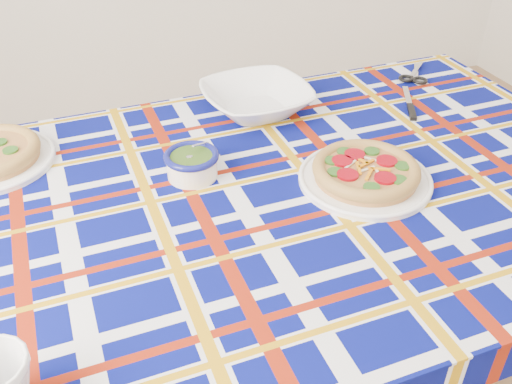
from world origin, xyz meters
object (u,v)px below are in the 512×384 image
object	(u,v)px
main_focaccia_plate	(366,171)
serving_bowl	(257,99)
pesto_bowl	(192,162)
dining_table	(276,219)

from	to	relation	value
main_focaccia_plate	serving_bowl	distance (m)	0.44
main_focaccia_plate	pesto_bowl	bearing A→B (deg)	156.86
pesto_bowl	serving_bowl	size ratio (longest dim) A/B	0.43
dining_table	pesto_bowl	bearing A→B (deg)	142.20
dining_table	main_focaccia_plate	distance (m)	0.24
pesto_bowl	main_focaccia_plate	bearing A→B (deg)	-23.14
main_focaccia_plate	pesto_bowl	xyz separation A→B (m)	(-0.37, 0.16, 0.01)
dining_table	pesto_bowl	size ratio (longest dim) A/B	13.46
pesto_bowl	dining_table	bearing A→B (deg)	-36.17
main_focaccia_plate	serving_bowl	xyz separation A→B (m)	(-0.12, 0.43, 0.01)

